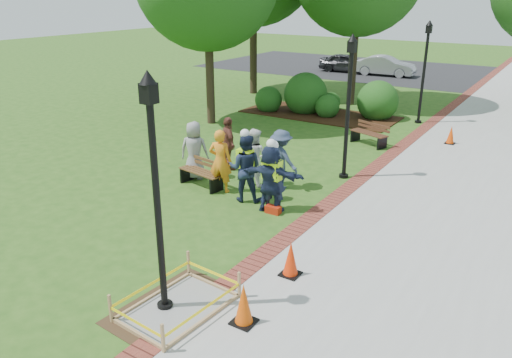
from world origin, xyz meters
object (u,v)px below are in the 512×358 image
Objects in this scene: hivis_worker_a at (271,176)px; hivis_worker_c at (245,166)px; lamp_near at (155,180)px; bench_near at (201,178)px; hivis_worker_b at (273,176)px; cone_front at (244,305)px; wet_concrete_pad at (177,298)px.

hivis_worker_c reaches higher than hivis_worker_a.
lamp_near is at bearing -72.51° from hivis_worker_c.
bench_near is 2.72m from hivis_worker_b.
hivis_worker_c is at bearing -5.48° from bench_near.
hivis_worker_b is (0.04, 0.06, -0.02)m from hivis_worker_a.
hivis_worker_a is at bearing -12.94° from hivis_worker_c.
lamp_near is at bearing -164.83° from cone_front.
bench_near is at bearing 173.08° from hivis_worker_b.
bench_near is 0.79× the size of hivis_worker_a.
cone_front is 5.44m from hivis_worker_c.
cone_front is at bearing 15.17° from lamp_near.
cone_front is at bearing -56.34° from hivis_worker_c.
hivis_worker_b is at bearing 56.80° from hivis_worker_a.
cone_front is 4.82m from hivis_worker_b.
wet_concrete_pad is 4.72m from hivis_worker_a.
hivis_worker_a is at bearing 100.36° from wet_concrete_pad.
hivis_worker_b is (-2.03, 4.34, 0.56)m from cone_front.
bench_near reaches higher than wet_concrete_pad.
bench_near is 1.81m from hivis_worker_c.
bench_near reaches higher than cone_front.
hivis_worker_b reaches higher than bench_near.
hivis_worker_c is at bearing 167.06° from hivis_worker_a.
wet_concrete_pad is 5.18m from hivis_worker_c.
lamp_near is (-1.45, -0.39, 2.10)m from cone_front.
lamp_near reaches higher than hivis_worker_c.
hivis_worker_a reaches higher than wet_concrete_pad.
lamp_near is 5.34m from hivis_worker_c.
lamp_near is at bearing -159.49° from wet_concrete_pad.
hivis_worker_a is at bearing 97.40° from lamp_near.
cone_front is (4.65, -4.66, 0.12)m from bench_near.
cone_front is at bearing -45.08° from bench_near.
hivis_worker_c is (-3.00, 4.50, 0.61)m from cone_front.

